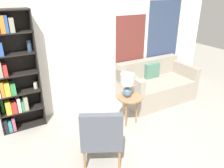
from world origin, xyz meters
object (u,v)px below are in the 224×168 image
armchair (102,134)px  couch (155,85)px  side_table (130,100)px  bookshelf (9,74)px  table_lamp (127,83)px

armchair → couch: armchair is taller
side_table → bookshelf: bearing=154.6°
armchair → side_table: (0.92, 0.67, -0.01)m
couch → table_lamp: 1.35m
bookshelf → table_lamp: bearing=-25.0°
bookshelf → table_lamp: bookshelf is taller
armchair → table_lamp: bearing=38.7°
armchair → couch: bearing=31.7°
armchair → side_table: armchair is taller
bookshelf → side_table: (1.85, -0.88, -0.57)m
table_lamp → side_table: bearing=-38.1°
side_table → table_lamp: table_lamp is taller
couch → side_table: size_ratio=2.94×
couch → armchair: bearing=-148.3°
armchair → side_table: size_ratio=1.60×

